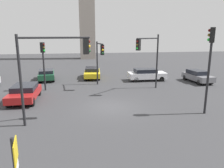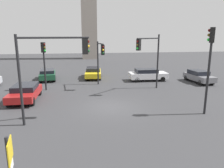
# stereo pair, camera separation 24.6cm
# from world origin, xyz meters

# --- Properties ---
(ground_plane) EXTENTS (102.19, 102.19, 0.00)m
(ground_plane) POSITION_xyz_m (0.00, 0.00, 0.00)
(ground_plane) COLOR #38383A
(traffic_light_0) EXTENTS (0.54, 2.94, 4.81)m
(traffic_light_0) POSITION_xyz_m (-0.11, 6.70, 3.44)
(traffic_light_0) COLOR black
(traffic_light_0) RESTS_ON ground_plane
(traffic_light_1) EXTENTS (3.05, 2.57, 5.56)m
(traffic_light_1) POSITION_xyz_m (4.41, 4.27, 3.91)
(traffic_light_1) COLOR black
(traffic_light_1) RESTS_ON ground_plane
(traffic_light_2) EXTENTS (0.49, 0.44, 5.99)m
(traffic_light_2) POSITION_xyz_m (6.42, -2.45, 4.12)
(traffic_light_2) COLOR black
(traffic_light_2) RESTS_ON ground_plane
(traffic_light_3) EXTENTS (4.31, 1.09, 5.55)m
(traffic_light_3) POSITION_xyz_m (-3.90, -2.19, 4.02)
(traffic_light_3) COLOR black
(traffic_light_3) RESTS_ON ground_plane
(traffic_light_4) EXTENTS (0.48, 0.45, 4.80)m
(traffic_light_4) POSITION_xyz_m (-5.75, 6.20, 3.37)
(traffic_light_4) COLOR black
(traffic_light_4) RESTS_ON ground_plane
(car_0) EXTENTS (4.62, 2.11, 1.46)m
(car_0) POSITION_xyz_m (5.93, 9.13, 0.77)
(car_0) COLOR silver
(car_0) RESTS_ON ground_plane
(car_2) EXTENTS (2.09, 4.28, 1.41)m
(car_2) POSITION_xyz_m (11.62, 7.26, 0.75)
(car_2) COLOR slate
(car_2) RESTS_ON ground_plane
(car_3) EXTENTS (2.31, 4.49, 1.34)m
(car_3) POSITION_xyz_m (-6.29, 11.34, 0.73)
(car_3) COLOR #19472D
(car_3) RESTS_ON ground_plane
(car_4) EXTENTS (2.09, 4.57, 1.35)m
(car_4) POSITION_xyz_m (-6.99, 2.86, 0.73)
(car_4) COLOR maroon
(car_4) RESTS_ON ground_plane
(car_5) EXTENTS (2.33, 4.79, 1.33)m
(car_5) POSITION_xyz_m (-0.58, 11.83, 0.73)
(car_5) COLOR yellow
(car_5) RESTS_ON ground_plane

